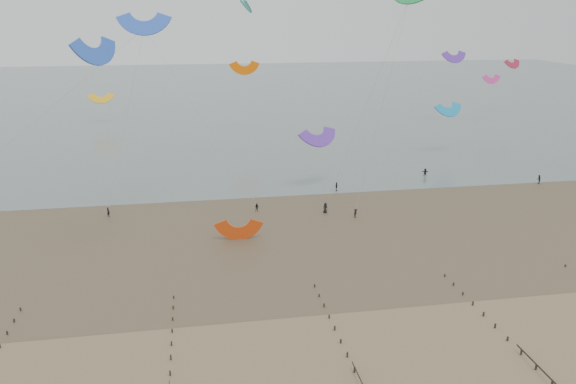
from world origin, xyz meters
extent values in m
plane|color=brown|center=(0.00, 0.00, 0.00)|extent=(500.00, 500.00, 0.00)
plane|color=#475654|center=(0.00, 200.00, 0.03)|extent=(500.00, 500.00, 0.00)
plane|color=#473A28|center=(0.00, 35.00, 0.01)|extent=(500.00, 500.00, 0.00)
ellipsoid|color=slate|center=(-18.00, 22.00, 0.01)|extent=(23.60, 14.36, 0.01)
ellipsoid|color=slate|center=(12.00, 38.00, 0.01)|extent=(33.64, 18.32, 0.01)
ellipsoid|color=slate|center=(45.00, 30.00, 0.01)|extent=(19.65, 13.67, 0.01)
ellipsoid|color=slate|center=(-40.00, 40.00, 0.01)|extent=(26.95, 14.22, 0.01)
cube|color=black|center=(-32.00, 4.11, 0.22)|extent=(0.16, 0.16, 0.54)
cube|color=black|center=(-32.00, 6.74, 0.20)|extent=(0.16, 0.16, 0.51)
cube|color=black|center=(-32.00, 9.37, 0.19)|extent=(0.16, 0.16, 0.48)
cube|color=black|center=(-32.00, 12.00, 0.17)|extent=(0.16, 0.16, 0.45)
cube|color=black|center=(-14.00, -3.79, 0.26)|extent=(0.16, 0.16, 0.62)
cube|color=black|center=(-14.00, -1.16, 0.25)|extent=(0.16, 0.16, 0.59)
cube|color=black|center=(-14.00, 1.47, 0.23)|extent=(0.16, 0.16, 0.57)
cube|color=black|center=(-14.00, 4.11, 0.22)|extent=(0.16, 0.16, 0.54)
cube|color=black|center=(-14.00, 6.74, 0.20)|extent=(0.16, 0.16, 0.51)
cube|color=black|center=(-14.00, 9.37, 0.19)|extent=(0.16, 0.16, 0.48)
cube|color=black|center=(-14.00, 12.00, 0.17)|extent=(0.16, 0.16, 0.45)
cube|color=black|center=(4.00, -6.42, 0.28)|extent=(0.16, 0.16, 0.65)
cube|color=black|center=(4.00, -3.79, 0.26)|extent=(0.16, 0.16, 0.62)
cube|color=black|center=(4.00, -1.16, 0.25)|extent=(0.16, 0.16, 0.59)
cube|color=black|center=(4.00, 1.47, 0.23)|extent=(0.16, 0.16, 0.57)
cube|color=black|center=(4.00, 4.11, 0.22)|extent=(0.16, 0.16, 0.54)
cube|color=black|center=(4.00, 6.74, 0.20)|extent=(0.16, 0.16, 0.51)
cube|color=black|center=(4.00, 9.37, 0.19)|extent=(0.16, 0.16, 0.48)
cube|color=black|center=(4.00, 12.00, 0.17)|extent=(0.16, 0.16, 0.45)
cube|color=black|center=(22.00, -11.68, 0.31)|extent=(0.16, 0.16, 0.71)
cube|color=black|center=(22.00, -9.05, 0.29)|extent=(0.16, 0.16, 0.68)
cube|color=black|center=(22.00, -6.42, 0.28)|extent=(0.16, 0.16, 0.65)
cube|color=black|center=(22.00, -3.79, 0.26)|extent=(0.16, 0.16, 0.62)
cube|color=black|center=(22.00, -1.16, 0.25)|extent=(0.16, 0.16, 0.59)
cube|color=black|center=(22.00, 1.47, 0.23)|extent=(0.16, 0.16, 0.57)
cube|color=black|center=(22.00, 4.11, 0.22)|extent=(0.16, 0.16, 0.54)
cube|color=black|center=(22.00, 6.74, 0.20)|extent=(0.16, 0.16, 0.51)
cube|color=black|center=(22.00, 9.37, 0.19)|extent=(0.16, 0.16, 0.48)
cube|color=black|center=(22.00, 12.00, 0.17)|extent=(0.16, 0.16, 0.45)
cube|color=black|center=(40.00, 12.00, 0.17)|extent=(0.16, 0.16, 0.45)
imported|color=black|center=(-25.89, 44.07, 0.85)|extent=(0.73, 0.72, 1.70)
imported|color=black|center=(17.14, 51.68, 0.90)|extent=(0.69, 1.14, 1.81)
imported|color=black|center=(59.95, 49.41, 0.93)|extent=(1.10, 1.14, 1.85)
imported|color=black|center=(38.85, 58.73, 0.87)|extent=(1.70, 0.88, 1.75)
imported|color=black|center=(11.95, 39.50, 0.95)|extent=(1.08, 1.08, 1.89)
imported|color=black|center=(16.55, 36.16, 0.81)|extent=(1.16, 1.18, 1.63)
imported|color=black|center=(0.05, 42.29, 0.76)|extent=(0.85, 0.73, 1.52)
camera|label=1|loc=(-10.54, -52.10, 34.02)|focal=35.00mm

